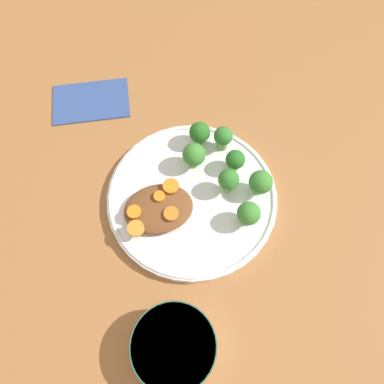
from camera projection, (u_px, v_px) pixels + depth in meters
ground_plane at (192, 199)px, 0.65m from camera, size 4.00×4.00×0.00m
plate at (192, 197)px, 0.64m from camera, size 0.29×0.29×0.02m
dip_bowl at (174, 347)px, 0.52m from camera, size 0.12×0.12×0.05m
stew_mound at (159, 208)px, 0.61m from camera, size 0.11×0.09×0.02m
broccoli_floret_0 at (229, 183)px, 0.61m from camera, size 0.03×0.03×0.05m
broccoli_floret_1 at (194, 155)px, 0.63m from camera, size 0.04×0.04×0.05m
broccoli_floret_2 at (249, 214)px, 0.59m from camera, size 0.04×0.04×0.05m
broccoli_floret_3 at (235, 160)px, 0.64m from camera, size 0.03×0.03×0.04m
broccoli_floret_4 at (200, 133)px, 0.65m from camera, size 0.04×0.04×0.05m
broccoli_floret_5 at (223, 137)px, 0.65m from camera, size 0.03×0.03×0.05m
broccoli_floret_6 at (261, 183)px, 0.61m from camera, size 0.04×0.04×0.05m
carrot_slice_0 at (134, 212)px, 0.60m from camera, size 0.02×0.02×0.00m
carrot_slice_1 at (171, 186)px, 0.62m from camera, size 0.03×0.03×0.01m
carrot_slice_2 at (136, 228)px, 0.58m from camera, size 0.03×0.03×0.01m
carrot_slice_3 at (171, 214)px, 0.60m from camera, size 0.02×0.02×0.00m
carrot_slice_4 at (160, 197)px, 0.61m from camera, size 0.02×0.02×0.01m
napkin at (91, 101)px, 0.74m from camera, size 0.15×0.11×0.01m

